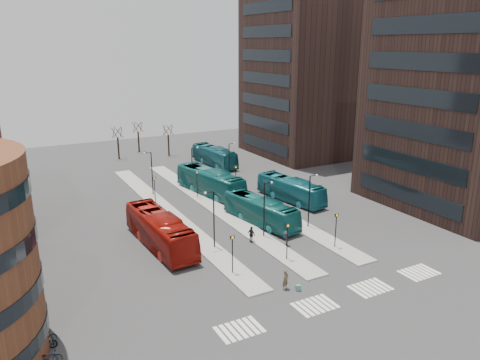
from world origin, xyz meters
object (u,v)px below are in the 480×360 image
teal_bus_a (261,211)px  teal_bus_c (291,189)px  suitcase (298,288)px  commuter_a (189,250)px  bicycle_far (43,339)px  bicycle_near (48,357)px  teal_bus_b (210,182)px  teal_bus_d (214,156)px  commuter_b (252,234)px  red_bus (160,230)px  commuter_c (286,238)px  bicycle_mid (44,342)px  traveller (286,280)px

teal_bus_a → teal_bus_c: size_ratio=1.00×
suitcase → commuter_a: (-5.84, 10.27, 0.63)m
suitcase → bicycle_far: bearing=-169.8°
teal_bus_a → teal_bus_c: 9.45m
teal_bus_a → bicycle_near: (-25.40, -15.06, -1.09)m
teal_bus_b → teal_bus_d: (7.64, 14.78, -0.19)m
teal_bus_d → commuter_b: 33.69m
red_bus → teal_bus_c: bearing=13.2°
teal_bus_b → commuter_b: teal_bus_b is taller
commuter_b → suitcase: bearing=156.0°
teal_bus_c → bicycle_near: teal_bus_c is taller
commuter_c → bicycle_near: commuter_c is taller
red_bus → commuter_a: 4.55m
teal_bus_b → bicycle_mid: bearing=-143.2°
teal_bus_c → commuter_a: size_ratio=6.35×
teal_bus_b → traveller: 27.80m
commuter_b → bicycle_mid: size_ratio=1.01×
teal_bus_c → bicycle_mid: (-33.25, -18.53, -1.05)m
bicycle_far → bicycle_near: bearing=174.0°
red_bus → bicycle_mid: (-12.82, -12.64, -1.29)m
teal_bus_c → teal_bus_d: bearing=83.8°
teal_bus_c → traveller: size_ratio=6.15×
red_bus → commuter_c: bearing=-30.7°
teal_bus_a → teal_bus_b: bearing=83.1°
traveller → commuter_c: size_ratio=1.13×
commuter_a → bicycle_far: commuter_a is taller
bicycle_mid → commuter_a: bearing=-39.0°
bicycle_mid → bicycle_far: bicycle_mid is taller
red_bus → bicycle_near: bearing=-134.6°
commuter_a → bicycle_far: size_ratio=1.00×
traveller → bicycle_near: size_ratio=1.01×
bicycle_near → red_bus: bearing=-27.6°
teal_bus_c → commuter_c: 14.90m
teal_bus_d → commuter_c: teal_bus_d is taller
commuter_a → bicycle_near: 17.62m
commuter_c → bicycle_far: bearing=-52.7°
bicycle_near → commuter_b: bearing=-49.5°
teal_bus_c → teal_bus_d: teal_bus_d is taller
commuter_a → teal_bus_c: bearing=-157.6°
commuter_b → commuter_c: (2.74, -2.50, -0.07)m
suitcase → red_bus: 16.29m
teal_bus_c → suitcase: bearing=-130.8°
teal_bus_c → bicycle_far: teal_bus_c is taller
commuter_b → bicycle_near: (-21.73, -10.80, -0.40)m
teal_bus_a → commuter_c: (-0.93, -6.76, -0.76)m
suitcase → bicycle_near: bicycle_near is taller
commuter_c → commuter_b: bearing=-108.8°
suitcase → teal_bus_a: 16.03m
teal_bus_d → traveller: 44.03m
red_bus → bicycle_far: 17.67m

